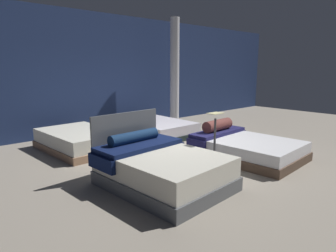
% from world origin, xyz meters
% --- Properties ---
extents(ground_plane, '(18.00, 18.00, 0.02)m').
position_xyz_m(ground_plane, '(0.00, 0.00, -0.01)').
color(ground_plane, gray).
extents(showroom_back_wall, '(18.00, 0.06, 3.50)m').
position_xyz_m(showroom_back_wall, '(0.00, 3.57, 1.75)').
color(showroom_back_wall, navy).
rests_on(showroom_back_wall, ground_plane).
extents(bed_0, '(1.70, 2.08, 1.13)m').
position_xyz_m(bed_0, '(-1.20, -1.02, 0.31)').
color(bed_0, '#56595D').
rests_on(bed_0, ground_plane).
extents(bed_1, '(1.73, 2.21, 0.74)m').
position_xyz_m(bed_1, '(1.17, -1.06, 0.23)').
color(bed_1, brown).
rests_on(bed_1, ground_plane).
extents(bed_2, '(1.54, 2.14, 0.46)m').
position_xyz_m(bed_2, '(-1.20, 1.91, 0.23)').
color(bed_2, '#956E51').
rests_on(bed_2, ground_plane).
extents(bed_3, '(1.54, 2.06, 0.41)m').
position_xyz_m(bed_3, '(1.13, 1.83, 0.20)').
color(bed_3, black).
rests_on(bed_3, ground_plane).
extents(price_sign, '(0.28, 0.24, 1.11)m').
position_xyz_m(price_sign, '(0.00, -1.16, 0.43)').
color(price_sign, '#3F3F44').
rests_on(price_sign, ground_plane).
extents(support_pillar, '(0.30, 0.30, 3.50)m').
position_xyz_m(support_pillar, '(2.64, 2.74, 1.75)').
color(support_pillar, silver).
rests_on(support_pillar, ground_plane).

